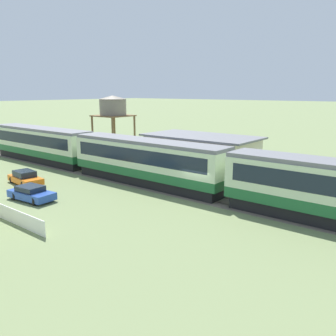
# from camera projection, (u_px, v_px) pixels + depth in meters

# --- Properties ---
(ground_plane) EXTENTS (600.00, 600.00, 0.00)m
(ground_plane) POSITION_uv_depth(u_px,v_px,m) (201.00, 199.00, 29.33)
(ground_plane) COLOR #707F51
(passenger_train) EXTENTS (53.09, 3.14, 4.27)m
(passenger_train) POSITION_uv_depth(u_px,v_px,m) (148.00, 160.00, 33.37)
(passenger_train) COLOR #1E6033
(passenger_train) RESTS_ON ground_plane
(railway_track) EXTENTS (111.06, 3.60, 0.04)m
(railway_track) POSITION_uv_depth(u_px,v_px,m) (237.00, 204.00, 28.07)
(railway_track) COLOR #665B51
(railway_track) RESTS_ON ground_plane
(station_building) EXTENTS (12.86, 7.99, 3.87)m
(station_building) POSITION_uv_depth(u_px,v_px,m) (201.00, 152.00, 39.93)
(station_building) COLOR beige
(station_building) RESTS_ON ground_plane
(water_tower) EXTENTS (4.74, 4.74, 8.09)m
(water_tower) POSITION_uv_depth(u_px,v_px,m) (113.00, 107.00, 50.24)
(water_tower) COLOR brown
(water_tower) RESTS_ON ground_plane
(parked_car_blue) EXTENTS (4.24, 2.20, 1.19)m
(parked_car_blue) POSITION_uv_depth(u_px,v_px,m) (31.00, 193.00, 28.87)
(parked_car_blue) COLOR #284CA8
(parked_car_blue) RESTS_ON ground_plane
(parked_car_orange) EXTENTS (4.32, 2.19, 1.28)m
(parked_car_orange) POSITION_uv_depth(u_px,v_px,m) (25.00, 178.00, 33.89)
(parked_car_orange) COLOR orange
(parked_car_orange) RESTS_ON ground_plane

